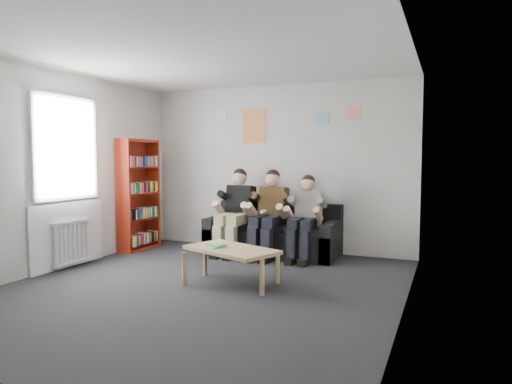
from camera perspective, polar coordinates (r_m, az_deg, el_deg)
room_shell at (r=5.26m, az=-7.07°, el=2.48°), size 5.00×5.00×5.00m
sofa at (r=7.22m, az=2.16°, el=-5.53°), size 2.06×0.84×0.80m
bookshelf at (r=7.78m, az=-14.42°, el=-0.33°), size 0.27×0.82×1.82m
coffee_table at (r=5.48m, az=-3.11°, el=-7.54°), size 1.11×0.61×0.44m
game_cases at (r=5.53m, az=-5.25°, el=-6.71°), size 0.24×0.19×0.03m
person_left at (r=7.22m, az=-2.66°, el=-2.55°), size 0.43×0.92×1.35m
person_middle at (r=6.99m, az=1.59°, el=-2.80°), size 0.43×0.91×1.34m
person_right at (r=6.81m, az=6.11°, el=-3.24°), size 0.39×0.83×1.26m
radiator at (r=6.84m, az=-21.98°, el=-5.84°), size 0.10×0.64×0.60m
window at (r=6.81m, az=-22.57°, el=-0.14°), size 0.05×1.30×2.36m
poster_large at (r=7.68m, az=-0.29°, el=8.26°), size 0.42×0.01×0.55m
poster_blue at (r=7.31m, az=8.13°, el=9.21°), size 0.25×0.01×0.20m
poster_pink at (r=7.20m, az=12.03°, el=9.64°), size 0.22×0.01×0.18m
poster_sign at (r=7.95m, az=-4.32°, el=9.55°), size 0.20×0.01×0.14m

